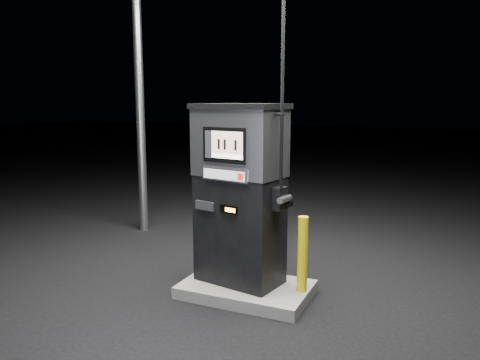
% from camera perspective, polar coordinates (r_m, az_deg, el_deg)
% --- Properties ---
extents(ground, '(80.00, 80.00, 0.00)m').
position_cam_1_polar(ground, '(6.15, 0.76, -13.83)').
color(ground, black).
rests_on(ground, ground).
extents(pump_island, '(1.60, 1.00, 0.15)m').
position_cam_1_polar(pump_island, '(6.12, 0.77, -13.19)').
color(pump_island, slate).
rests_on(pump_island, ground).
extents(fuel_dispenser, '(1.30, 0.86, 4.70)m').
position_cam_1_polar(fuel_dispenser, '(5.85, -0.00, -1.54)').
color(fuel_dispenser, black).
rests_on(fuel_dispenser, pump_island).
extents(bollard_left, '(0.14, 0.14, 1.03)m').
position_cam_1_polar(bollard_left, '(6.20, -3.70, -7.13)').
color(bollard_left, yellow).
rests_on(bollard_left, pump_island).
extents(bollard_right, '(0.13, 0.13, 0.93)m').
position_cam_1_polar(bollard_right, '(5.77, 7.63, -8.95)').
color(bollard_right, yellow).
rests_on(bollard_right, pump_island).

